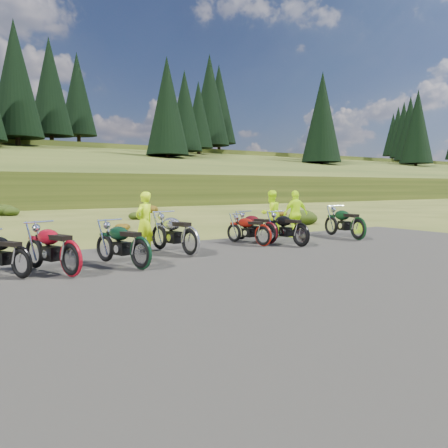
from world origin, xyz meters
TOP-DOWN VIEW (x-y plane):
  - ground at (0.00, 0.00)m, footprint 300.00×300.00m
  - gravel_pad at (0.00, -2.00)m, footprint 20.00×12.00m
  - hill_slope at (0.00, 50.00)m, footprint 300.00×45.97m
  - conifer_23 at (3.00, 62.00)m, footprint 7.48×7.48m
  - conifer_24 at (9.00, 68.00)m, footprint 7.04×7.04m
  - conifer_25 at (15.00, 74.00)m, footprint 6.60×6.60m
  - conifer_26 at (21.00, 49.00)m, footprint 6.16×6.16m
  - conifer_27 at (27.00, 55.00)m, footprint 5.72×5.72m
  - conifer_28 at (33.00, 61.00)m, footprint 5.28×5.28m
  - conifer_29 at (39.00, 67.00)m, footprint 7.92×7.92m
  - conifer_30 at (45.00, 73.00)m, footprint 7.48×7.48m
  - conifer_31 at (51.00, 48.00)m, footprint 7.04×7.04m
  - conifer_32 at (57.00, 54.00)m, footprint 6.60×6.60m
  - conifer_33 at (63.00, 60.00)m, footprint 6.16×6.16m
  - conifer_34 at (69.00, 66.00)m, footprint 5.72×5.72m
  - conifer_35 at (75.00, 72.00)m, footprint 5.28×5.28m
  - conifer_36 at (81.00, 78.00)m, footprint 7.92×7.92m
  - conifer_37 at (87.00, 53.00)m, footprint 7.48×7.48m
  - conifer_38 at (93.00, 59.00)m, footprint 7.04×7.04m
  - conifer_39 at (99.00, 65.00)m, footprint 6.60×6.60m
  - conifer_40 at (105.00, 71.00)m, footprint 6.16×6.16m
  - conifer_41 at (111.00, 77.00)m, footprint 5.72×5.72m
  - shrub_3 at (-3.30, 21.90)m, footprint 1.56×1.56m
  - shrub_4 at (-0.40, 9.20)m, footprint 0.77×0.77m
  - shrub_5 at (2.50, 14.50)m, footprint 1.03×1.03m
  - shrub_6 at (5.40, 19.80)m, footprint 1.30×1.30m
  - shrub_7 at (8.30, 7.10)m, footprint 1.56×1.56m
  - shrub_8 at (11.20, 12.40)m, footprint 0.77×0.77m
  - motorcycle_0 at (-5.59, 0.56)m, footprint 1.41×1.94m
  - motorcycle_1 at (-4.71, 0.17)m, footprint 1.38×2.26m
  - motorcycle_2 at (-3.21, 0.13)m, footprint 1.24×2.22m
  - motorcycle_3 at (-1.38, 1.16)m, footprint 1.07×2.35m
  - motorcycle_4 at (1.97, 1.99)m, footprint 0.99×2.09m
  - motorcycle_5 at (2.36, 0.92)m, footprint 0.73×2.09m
  - motorcycle_6 at (1.44, 1.63)m, footprint 0.99×2.00m
  - motorcycle_7 at (5.17, 1.08)m, footprint 1.11×2.34m
  - person_middle at (-2.09, 2.56)m, footprint 0.74×0.63m
  - person_right_a at (3.34, 3.59)m, footprint 0.84×0.66m
  - person_right_b at (3.95, 2.93)m, footprint 1.05×0.55m

SIDE VIEW (x-z plane):
  - ground at x=0.00m, z-range 0.00..0.00m
  - gravel_pad at x=0.00m, z-range -0.02..0.02m
  - hill_slope at x=0.00m, z-range -4.69..4.69m
  - motorcycle_0 at x=-5.59m, z-range -0.49..0.49m
  - motorcycle_1 at x=-4.71m, z-range -0.56..0.56m
  - motorcycle_2 at x=-3.21m, z-range -0.55..0.55m
  - motorcycle_3 at x=-1.38m, z-range -0.59..0.59m
  - motorcycle_4 at x=1.97m, z-range -0.52..0.52m
  - motorcycle_5 at x=2.36m, z-range -0.54..0.54m
  - motorcycle_6 at x=1.44m, z-range -0.50..0.50m
  - motorcycle_7 at x=5.17m, z-range -0.59..0.59m
  - shrub_4 at x=-0.40m, z-range 0.00..0.45m
  - shrub_8 at x=11.20m, z-range 0.00..0.45m
  - shrub_5 at x=2.50m, z-range 0.00..0.61m
  - shrub_6 at x=5.40m, z-range 0.00..0.77m
  - shrub_3 at x=-3.30m, z-range 0.00..0.92m
  - shrub_7 at x=8.30m, z-range 0.00..0.92m
  - person_right_a at x=3.34m, z-range 0.00..1.71m
  - person_right_b at x=3.95m, z-range 0.00..1.71m
  - person_middle at x=-2.09m, z-range 0.00..1.71m
  - conifer_26 at x=21.00m, z-range 5.37..21.37m
  - conifer_27 at x=27.00m, z-range 6.56..21.56m
  - conifer_31 at x=51.00m, z-range 5.18..23.18m
  - conifer_28 at x=33.00m, z-range 7.76..21.76m
  - conifer_32 at x=57.00m, z-range 6.37..23.37m
  - conifer_33 at x=63.00m, z-range 7.56..23.56m
  - conifer_37 at x=87.00m, z-range 6.17..25.17m
  - conifer_34 at x=69.00m, z-range 8.76..23.76m
  - conifer_38 at x=93.00m, z-range 7.37..25.37m
  - conifer_35 at x=75.00m, z-range 9.95..23.95m
  - conifer_39 at x=99.00m, z-range 8.56..25.56m
  - conifer_23 at x=3.00m, z-range 7.97..26.97m
  - conifer_41 at x=111.00m, z-range 10.15..25.15m
  - conifer_40 at x=105.00m, z-range 9.76..25.76m
  - conifer_24 at x=9.00m, z-range 9.16..27.16m
  - conifer_25 at x=15.00m, z-range 10.16..27.16m
  - conifer_29 at x=39.00m, z-range 8.97..28.97m
  - conifer_30 at x=45.00m, z-range 10.16..29.16m
  - conifer_36 at x=81.00m, z-range 10.16..30.16m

